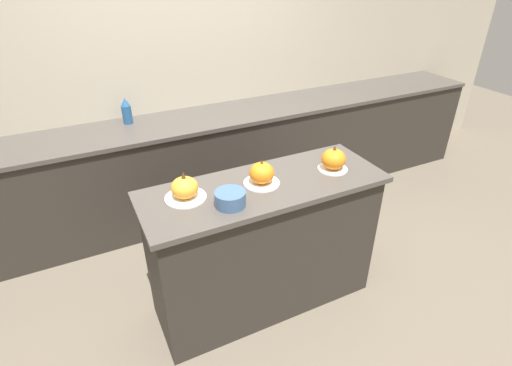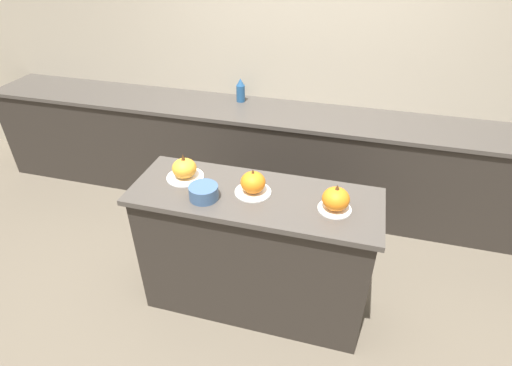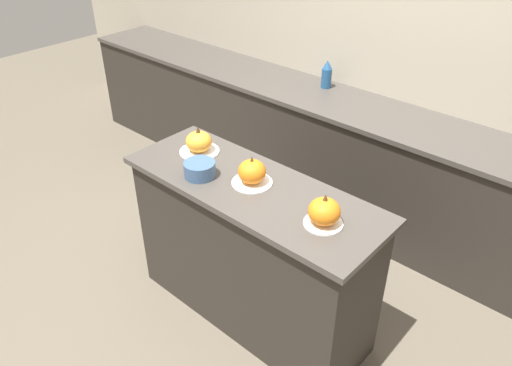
{
  "view_description": "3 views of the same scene",
  "coord_description": "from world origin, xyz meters",
  "px_view_note": "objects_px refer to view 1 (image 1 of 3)",
  "views": [
    {
      "loc": [
        -0.97,
        -1.84,
        2.18
      ],
      "look_at": [
        -0.07,
        -0.03,
        1.0
      ],
      "focal_mm": 28.0,
      "sensor_mm": 36.0,
      "label": 1
    },
    {
      "loc": [
        0.53,
        -1.89,
        2.34
      ],
      "look_at": [
        0.0,
        0.03,
        1.02
      ],
      "focal_mm": 28.0,
      "sensor_mm": 36.0,
      "label": 2
    },
    {
      "loc": [
        1.5,
        -1.65,
        2.42
      ],
      "look_at": [
        0.05,
        -0.02,
        1.01
      ],
      "focal_mm": 35.0,
      "sensor_mm": 36.0,
      "label": 3
    }
  ],
  "objects_px": {
    "pumpkin_cake_left": "(185,189)",
    "pumpkin_cake_center": "(262,174)",
    "bottle_tall": "(127,111)",
    "mixing_bowl": "(230,199)",
    "pumpkin_cake_right": "(333,160)"
  },
  "relations": [
    {
      "from": "pumpkin_cake_center",
      "to": "bottle_tall",
      "type": "bearing_deg",
      "value": 109.96
    },
    {
      "from": "pumpkin_cake_left",
      "to": "mixing_bowl",
      "type": "xyz_separation_m",
      "value": [
        0.2,
        -0.18,
        -0.02
      ]
    },
    {
      "from": "pumpkin_cake_center",
      "to": "pumpkin_cake_left",
      "type": "bearing_deg",
      "value": 174.26
    },
    {
      "from": "pumpkin_cake_left",
      "to": "pumpkin_cake_center",
      "type": "height_order",
      "value": "pumpkin_cake_left"
    },
    {
      "from": "pumpkin_cake_center",
      "to": "mixing_bowl",
      "type": "height_order",
      "value": "pumpkin_cake_center"
    },
    {
      "from": "pumpkin_cake_center",
      "to": "pumpkin_cake_right",
      "type": "relative_size",
      "value": 1.15
    },
    {
      "from": "bottle_tall",
      "to": "mixing_bowl",
      "type": "bearing_deg",
      "value": -80.65
    },
    {
      "from": "pumpkin_cake_left",
      "to": "pumpkin_cake_center",
      "type": "bearing_deg",
      "value": -5.74
    },
    {
      "from": "pumpkin_cake_right",
      "to": "mixing_bowl",
      "type": "bearing_deg",
      "value": -172.95
    },
    {
      "from": "pumpkin_cake_center",
      "to": "pumpkin_cake_right",
      "type": "xyz_separation_m",
      "value": [
        0.5,
        -0.04,
        0.0
      ]
    },
    {
      "from": "pumpkin_cake_left",
      "to": "mixing_bowl",
      "type": "distance_m",
      "value": 0.27
    },
    {
      "from": "bottle_tall",
      "to": "mixing_bowl",
      "type": "height_order",
      "value": "bottle_tall"
    },
    {
      "from": "pumpkin_cake_left",
      "to": "bottle_tall",
      "type": "distance_m",
      "value": 1.4
    },
    {
      "from": "mixing_bowl",
      "to": "pumpkin_cake_left",
      "type": "bearing_deg",
      "value": 137.91
    },
    {
      "from": "pumpkin_cake_center",
      "to": "pumpkin_cake_right",
      "type": "height_order",
      "value": "pumpkin_cake_right"
    }
  ]
}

